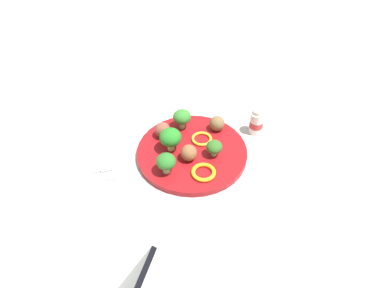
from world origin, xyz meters
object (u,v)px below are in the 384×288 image
broccoli_floret_far_rim (182,117)px  meatball_mid_left (217,123)px  plate (192,152)px  broccoli_floret_back_left (214,147)px  yogurt_bottle (256,122)px  meatball_far_rim (163,130)px  fork (91,171)px  broccoli_floret_front_right (166,162)px  knife (93,182)px  meatball_back_right (189,153)px  napkin (89,179)px  pepper_ring_back_left (202,139)px  broccoli_floret_front_left (170,138)px  pepper_ring_mid_left (204,172)px

broccoli_floret_far_rim → meatball_mid_left: size_ratio=1.35×
plate → broccoli_floret_back_left: size_ratio=6.52×
meatball_mid_left → yogurt_bottle: 0.11m
meatball_far_rim → meatball_mid_left: (0.14, -0.03, -0.00)m
broccoli_floret_far_rim → fork: (-0.26, -0.06, -0.04)m
broccoli_floret_front_right → knife: broccoli_floret_front_right is taller
broccoli_floret_far_rim → meatball_back_right: (-0.03, -0.12, -0.01)m
broccoli_floret_back_left → meatball_mid_left: broccoli_floret_back_left is taller
meatball_far_rim → napkin: (-0.21, -0.06, -0.03)m
meatball_far_rim → yogurt_bottle: 0.25m
meatball_mid_left → broccoli_floret_back_left: bearing=-120.3°
plate → knife: size_ratio=1.92×
broccoli_floret_far_rim → meatball_far_rim: 0.06m
plate → yogurt_bottle: size_ratio=3.82×
plate → meatball_back_right: (-0.02, -0.03, 0.03)m
broccoli_floret_front_right → meatball_back_right: broccoli_floret_front_right is taller
knife → napkin: bearing=109.5°
napkin → pepper_ring_back_left: bearing=1.5°
napkin → broccoli_floret_front_left: bearing=1.7°
broccoli_floret_far_rim → broccoli_floret_back_left: bearing=-75.7°
broccoli_floret_front_left → broccoli_floret_back_left: 0.11m
broccoli_floret_back_left → broccoli_floret_front_right: (-0.13, -0.01, 0.01)m
napkin → pepper_ring_mid_left: bearing=-22.1°
meatball_mid_left → knife: (-0.35, -0.05, -0.03)m
meatball_mid_left → pepper_ring_mid_left: 0.17m
broccoli_floret_front_left → napkin: (-0.21, -0.01, -0.05)m
meatball_mid_left → yogurt_bottle: (0.10, -0.03, -0.00)m
napkin → knife: 0.02m
meatball_back_right → napkin: (-0.24, 0.04, -0.03)m
plate → broccoli_floret_far_rim: (0.01, 0.09, 0.04)m
meatball_back_right → yogurt_bottle: yogurt_bottle is taller
pepper_ring_back_left → fork: pepper_ring_back_left is taller
napkin → yogurt_bottle: size_ratio=2.32×
meatball_back_right → yogurt_bottle: bearing=10.5°
plate → broccoli_floret_far_rim: broccoli_floret_far_rim is taller
broccoli_floret_front_right → knife: size_ratio=0.36×
plate → pepper_ring_mid_left: pepper_ring_mid_left is taller
plate → meatball_mid_left: 0.11m
meatball_back_right → pepper_ring_back_left: bearing=41.3°
fork → plate: bearing=-7.8°
pepper_ring_back_left → knife: bearing=-174.9°
broccoli_floret_front_left → meatball_mid_left: 0.14m
broccoli_floret_front_right → meatball_far_rim: size_ratio=1.28×
plate → knife: (-0.25, -0.00, -0.00)m
broccoli_floret_front_left → pepper_ring_mid_left: broccoli_floret_front_left is taller
fork → meatball_mid_left: bearing=2.2°
meatball_mid_left → fork: (-0.34, -0.01, -0.03)m
broccoli_floret_back_left → broccoli_floret_front_right: 0.13m
meatball_far_rim → yogurt_bottle: size_ratio=0.56×
broccoli_floret_front_left → napkin: 0.22m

